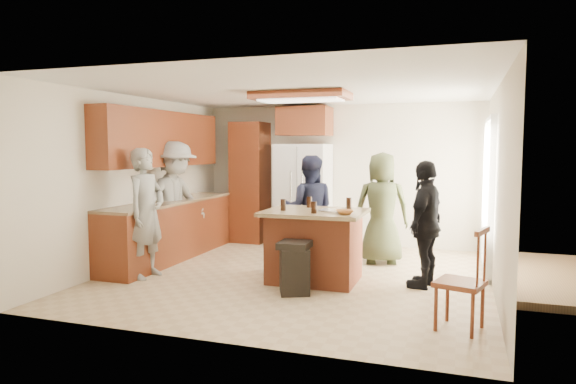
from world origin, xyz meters
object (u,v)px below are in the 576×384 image
(spindle_chair, at_px, (462,283))
(person_behind_left, at_px, (309,209))
(person_counter, at_px, (175,201))
(kitchen_island, at_px, (315,245))
(person_side_right, at_px, (426,224))
(person_front_left, at_px, (146,213))
(refrigerator, at_px, (303,195))
(person_behind_right, at_px, (382,208))
(trash_bin, at_px, (295,267))

(spindle_chair, bearing_deg, person_behind_left, 133.46)
(person_counter, height_order, kitchen_island, person_counter)
(person_side_right, relative_size, kitchen_island, 1.24)
(person_front_left, xyz_separation_m, person_counter, (-0.23, 1.11, 0.05))
(person_behind_left, height_order, refrigerator, refrigerator)
(person_front_left, bearing_deg, person_counter, 16.53)
(person_behind_right, height_order, refrigerator, refrigerator)
(person_behind_left, bearing_deg, person_side_right, 140.84)
(person_behind_left, height_order, person_behind_right, person_behind_right)
(person_counter, bearing_deg, person_behind_left, -62.54)
(person_front_left, bearing_deg, trash_bin, -88.49)
(refrigerator, bearing_deg, trash_bin, -74.98)
(person_behind_right, distance_m, person_side_right, 1.36)
(refrigerator, bearing_deg, person_counter, -132.51)
(person_behind_left, relative_size, kitchen_island, 1.27)
(person_counter, bearing_deg, kitchen_island, -88.13)
(person_behind_left, height_order, person_side_right, person_behind_left)
(spindle_chair, bearing_deg, trash_bin, 160.87)
(person_behind_left, xyz_separation_m, person_side_right, (1.76, -0.86, -0.02))
(person_behind_left, relative_size, person_counter, 0.88)
(person_behind_left, xyz_separation_m, refrigerator, (-0.48, 1.27, 0.09))
(person_side_right, distance_m, trash_bin, 1.73)
(kitchen_island, bearing_deg, person_behind_right, 62.93)
(person_behind_right, relative_size, refrigerator, 0.93)
(kitchen_island, bearing_deg, trash_bin, -95.97)
(refrigerator, height_order, spindle_chair, refrigerator)
(person_behind_right, bearing_deg, kitchen_island, 50.15)
(trash_bin, relative_size, spindle_chair, 0.63)
(person_counter, relative_size, kitchen_island, 1.44)
(trash_bin, bearing_deg, person_behind_right, 69.30)
(trash_bin, xyz_separation_m, spindle_chair, (1.89, -0.66, 0.13))
(person_behind_right, bearing_deg, person_front_left, 19.99)
(trash_bin, distance_m, spindle_chair, 2.00)
(refrigerator, bearing_deg, person_behind_right, -32.45)
(person_behind_left, height_order, spindle_chair, person_behind_left)
(person_front_left, relative_size, refrigerator, 0.97)
(person_side_right, xyz_separation_m, refrigerator, (-2.24, 2.13, 0.11))
(person_behind_left, distance_m, trash_bin, 1.76)
(person_behind_right, distance_m, trash_bin, 2.16)
(person_behind_left, xyz_separation_m, trash_bin, (0.31, -1.66, -0.49))
(trash_bin, bearing_deg, person_counter, 152.50)
(person_counter, height_order, refrigerator, person_counter)
(kitchen_island, bearing_deg, person_counter, 166.48)
(kitchen_island, height_order, spindle_chair, spindle_chair)
(person_front_left, distance_m, spindle_chair, 4.11)
(person_front_left, relative_size, person_behind_right, 1.04)
(refrigerator, xyz_separation_m, spindle_chair, (2.68, -3.59, -0.45))
(person_behind_right, bearing_deg, person_counter, 0.61)
(person_side_right, distance_m, spindle_chair, 1.56)
(trash_bin, bearing_deg, person_front_left, 176.81)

